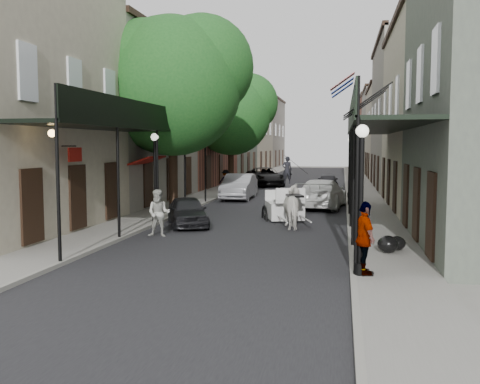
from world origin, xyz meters
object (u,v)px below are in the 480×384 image
at_px(lamppost_left, 155,176).
at_px(car_left_near, 187,211).
at_px(horse, 295,207).
at_px(carriage, 283,194).
at_px(pedestrian_sidewalk_left, 226,181).
at_px(car_right_far, 328,182).
at_px(pedestrian_walking, 159,213).
at_px(tree_near, 181,81).
at_px(pedestrian_sidewalk_right, 364,238).
at_px(car_right_near, 322,194).
at_px(lamppost_right_near, 361,197).
at_px(tree_far, 236,112).
at_px(lamppost_right_far, 350,166).
at_px(car_left_mid, 239,187).
at_px(car_left_far, 265,177).

xyz_separation_m(lamppost_left, car_left_near, (1.50, -0.34, -1.43)).
height_order(horse, car_left_near, horse).
bearing_deg(carriage, pedestrian_sidewalk_left, 96.93).
bearing_deg(car_right_far, horse, 84.94).
xyz_separation_m(pedestrian_walking, pedestrian_sidewalk_left, (-1.31, 17.30, 0.02)).
xyz_separation_m(tree_near, lamppost_left, (0.10, -4.18, -4.44)).
bearing_deg(pedestrian_sidewalk_right, tree_near, 14.00).
bearing_deg(car_right_near, pedestrian_sidewalk_left, -40.44).
distance_m(lamppost_right_near, pedestrian_walking, 8.68).
distance_m(pedestrian_walking, car_right_near, 11.47).
bearing_deg(tree_near, tree_far, 90.19).
relative_size(tree_far, car_right_near, 1.62).
bearing_deg(carriage, horse, -90.00).
distance_m(tree_near, lamppost_right_far, 12.24).
xyz_separation_m(pedestrian_walking, car_left_mid, (0.29, 13.82, -0.08)).
bearing_deg(car_right_near, car_right_far, -83.67).
xyz_separation_m(car_left_near, car_right_near, (5.20, 7.41, 0.16)).
height_order(pedestrian_walking, car_right_near, pedestrian_walking).
xyz_separation_m(tree_near, tree_far, (-0.05, 14.00, -0.65)).
xyz_separation_m(pedestrian_walking, car_left_near, (0.29, 2.66, -0.25)).
distance_m(carriage, car_left_far, 19.82).
distance_m(horse, pedestrian_walking, 5.57).
relative_size(lamppost_right_far, pedestrian_walking, 2.15).
relative_size(pedestrian_walking, pedestrian_sidewalk_left, 1.13).
bearing_deg(tree_near, car_left_mid, 76.47).
xyz_separation_m(lamppost_right_near, lamppost_left, (-8.20, 8.00, 0.00)).
bearing_deg(car_left_far, lamppost_right_far, -76.37).
bearing_deg(car_right_near, carriage, 76.95).
xyz_separation_m(tree_near, pedestrian_walking, (1.31, -7.18, -5.62)).
distance_m(pedestrian_walking, car_left_mid, 13.82).
bearing_deg(tree_far, pedestrian_walking, -86.34).
height_order(lamppost_right_far, car_right_near, lamppost_right_far).
distance_m(tree_near, pedestrian_sidewalk_left, 11.57).
xyz_separation_m(horse, car_right_near, (0.80, 7.07, -0.09)).
bearing_deg(car_left_near, tree_near, 86.58).
bearing_deg(car_left_far, pedestrian_sidewalk_left, -121.74).
bearing_deg(car_right_near, car_left_far, -64.52).
relative_size(carriage, car_left_near, 0.80).
bearing_deg(pedestrian_walking, pedestrian_sidewalk_left, 89.70).
relative_size(tree_far, car_left_mid, 1.81).
height_order(pedestrian_sidewalk_left, car_left_mid, pedestrian_sidewalk_left).
relative_size(lamppost_right_near, car_left_mid, 0.78).
relative_size(lamppost_right_far, pedestrian_sidewalk_left, 2.42).
bearing_deg(horse, car_left_near, -12.56).
xyz_separation_m(lamppost_left, carriage, (5.11, 2.56, -0.93)).
bearing_deg(car_left_mid, lamppost_right_near, -71.42).
distance_m(tree_far, horse, 19.79).
xyz_separation_m(lamppost_right_near, pedestrian_sidewalk_right, (0.10, 0.00, -1.01)).
bearing_deg(lamppost_left, tree_near, 91.34).
bearing_deg(lamppost_right_far, tree_far, 143.49).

